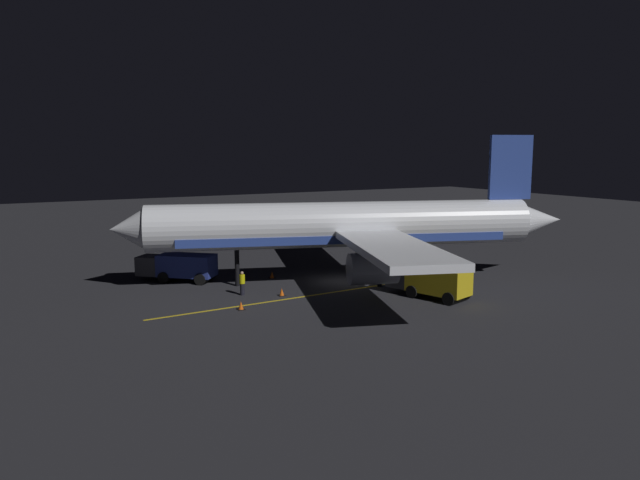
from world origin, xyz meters
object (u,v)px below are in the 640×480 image
object	(u,v)px
baggage_truck	(179,267)
traffic_cone_near_right	(272,275)
traffic_cone_under_wing	(282,292)
airliner	(350,227)
traffic_cone_near_left	(241,306)
ground_crew_worker	(242,283)
catering_truck	(430,281)

from	to	relation	value
baggage_truck	traffic_cone_near_right	xyz separation A→B (m)	(-2.57, -6.92, -0.91)
baggage_truck	traffic_cone_under_wing	bearing A→B (deg)	-149.25
airliner	traffic_cone_under_wing	xyz separation A→B (m)	(-1.66, 6.76, -4.14)
airliner	traffic_cone_under_wing	world-z (taller)	airliner
airliner	traffic_cone_near_left	world-z (taller)	airliner
traffic_cone_near_right	traffic_cone_under_wing	distance (m)	6.14
airliner	traffic_cone_near_left	size ratio (longest dim) A/B	64.15
traffic_cone_near_right	traffic_cone_near_left	bearing A→B (deg)	143.44
baggage_truck	ground_crew_worker	xyz separation A→B (m)	(-6.83, -2.61, -0.27)
baggage_truck	traffic_cone_under_wing	size ratio (longest dim) A/B	10.91
catering_truck	traffic_cone_under_wing	xyz separation A→B (m)	(5.59, 8.98, -0.94)
ground_crew_worker	traffic_cone_near_left	bearing A→B (deg)	156.79
airliner	traffic_cone_near_left	distance (m)	12.11
baggage_truck	catering_truck	distance (m)	19.79
baggage_truck	ground_crew_worker	bearing A→B (deg)	-159.09
traffic_cone_under_wing	traffic_cone_near_left	bearing A→B (deg)	117.97
ground_crew_worker	traffic_cone_near_right	bearing A→B (deg)	-45.37
baggage_truck	traffic_cone_near_right	distance (m)	7.44
baggage_truck	traffic_cone_near_left	distance (m)	10.61
catering_truck	traffic_cone_under_wing	size ratio (longest dim) A/B	11.66
traffic_cone_under_wing	catering_truck	bearing A→B (deg)	-121.92
traffic_cone_near_right	ground_crew_worker	bearing A→B (deg)	134.63
catering_truck	traffic_cone_under_wing	bearing A→B (deg)	58.08
traffic_cone_near_right	traffic_cone_under_wing	xyz separation A→B (m)	(-5.84, 1.92, 0.00)
ground_crew_worker	traffic_cone_near_left	distance (m)	4.07
airliner	ground_crew_worker	world-z (taller)	airliner
baggage_truck	traffic_cone_near_right	world-z (taller)	baggage_truck
airliner	traffic_cone_near_left	xyz separation A→B (m)	(-3.77, 10.74, -4.14)
traffic_cone_under_wing	airliner	bearing A→B (deg)	-76.18
ground_crew_worker	traffic_cone_near_right	world-z (taller)	ground_crew_worker
traffic_cone_near_left	traffic_cone_under_wing	world-z (taller)	same
catering_truck	traffic_cone_near_right	bearing A→B (deg)	31.71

